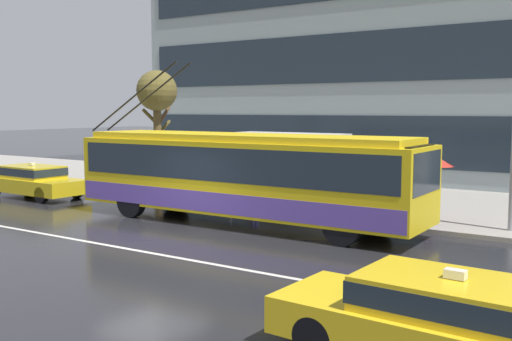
{
  "coord_description": "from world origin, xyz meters",
  "views": [
    {
      "loc": [
        11.12,
        -11.72,
        3.5
      ],
      "look_at": [
        1.19,
        3.34,
        1.66
      ],
      "focal_mm": 41.73,
      "sensor_mm": 36.0,
      "label": 1
    }
  ],
  "objects_px": {
    "pedestrian_approaching_curb": "(252,153)",
    "pedestrian_walking_past": "(434,168)",
    "taxi_queued_behind_bus": "(34,180)",
    "bus_shelter": "(290,151)",
    "pedestrian_at_shelter": "(252,160)",
    "trolleybus": "(243,174)",
    "street_tree_bare": "(157,95)",
    "taxi_oncoming_far": "(445,318)"
  },
  "relations": [
    {
      "from": "pedestrian_at_shelter",
      "to": "pedestrian_approaching_curb",
      "type": "height_order",
      "value": "pedestrian_approaching_curb"
    },
    {
      "from": "taxi_queued_behind_bus",
      "to": "pedestrian_approaching_curb",
      "type": "relative_size",
      "value": 2.32
    },
    {
      "from": "pedestrian_at_shelter",
      "to": "pedestrian_walking_past",
      "type": "height_order",
      "value": "pedestrian_at_shelter"
    },
    {
      "from": "taxi_oncoming_far",
      "to": "street_tree_bare",
      "type": "bearing_deg",
      "value": 144.58
    },
    {
      "from": "trolleybus",
      "to": "bus_shelter",
      "type": "height_order",
      "value": "trolleybus"
    },
    {
      "from": "taxi_queued_behind_bus",
      "to": "pedestrian_approaching_curb",
      "type": "distance_m",
      "value": 8.85
    },
    {
      "from": "trolleybus",
      "to": "taxi_queued_behind_bus",
      "type": "bearing_deg",
      "value": -179.8
    },
    {
      "from": "trolleybus",
      "to": "pedestrian_approaching_curb",
      "type": "height_order",
      "value": "trolleybus"
    },
    {
      "from": "street_tree_bare",
      "to": "pedestrian_at_shelter",
      "type": "bearing_deg",
      "value": -15.67
    },
    {
      "from": "pedestrian_at_shelter",
      "to": "pedestrian_approaching_curb",
      "type": "relative_size",
      "value": 0.98
    },
    {
      "from": "bus_shelter",
      "to": "pedestrian_at_shelter",
      "type": "xyz_separation_m",
      "value": [
        -0.74,
        -1.34,
        -0.25
      ]
    },
    {
      "from": "pedestrian_walking_past",
      "to": "trolleybus",
      "type": "bearing_deg",
      "value": -149.57
    },
    {
      "from": "taxi_queued_behind_bus",
      "to": "bus_shelter",
      "type": "xyz_separation_m",
      "value": [
        9.87,
        3.49,
        1.33
      ]
    },
    {
      "from": "taxi_queued_behind_bus",
      "to": "pedestrian_approaching_curb",
      "type": "height_order",
      "value": "pedestrian_approaching_curb"
    },
    {
      "from": "pedestrian_approaching_curb",
      "to": "taxi_queued_behind_bus",
      "type": "bearing_deg",
      "value": -148.25
    },
    {
      "from": "pedestrian_at_shelter",
      "to": "street_tree_bare",
      "type": "height_order",
      "value": "street_tree_bare"
    },
    {
      "from": "taxi_queued_behind_bus",
      "to": "street_tree_bare",
      "type": "xyz_separation_m",
      "value": [
        3.21,
        3.81,
        3.4
      ]
    },
    {
      "from": "bus_shelter",
      "to": "pedestrian_walking_past",
      "type": "relative_size",
      "value": 2.14
    },
    {
      "from": "pedestrian_approaching_curb",
      "to": "pedestrian_walking_past",
      "type": "height_order",
      "value": "pedestrian_approaching_curb"
    },
    {
      "from": "taxi_oncoming_far",
      "to": "bus_shelter",
      "type": "distance_m",
      "value": 13.54
    },
    {
      "from": "pedestrian_approaching_curb",
      "to": "pedestrian_walking_past",
      "type": "bearing_deg",
      "value": -12.1
    },
    {
      "from": "bus_shelter",
      "to": "street_tree_bare",
      "type": "xyz_separation_m",
      "value": [
        -6.66,
        0.32,
        2.07
      ]
    },
    {
      "from": "bus_shelter",
      "to": "pedestrian_walking_past",
      "type": "distance_m",
      "value": 5.35
    },
    {
      "from": "trolleybus",
      "to": "taxi_oncoming_far",
      "type": "xyz_separation_m",
      "value": [
        8.17,
        -7.0,
        -0.83
      ]
    },
    {
      "from": "pedestrian_walking_past",
      "to": "street_tree_bare",
      "type": "height_order",
      "value": "street_tree_bare"
    },
    {
      "from": "pedestrian_at_shelter",
      "to": "street_tree_bare",
      "type": "bearing_deg",
      "value": 164.33
    },
    {
      "from": "taxi_oncoming_far",
      "to": "pedestrian_walking_past",
      "type": "xyz_separation_m",
      "value": [
        -3.18,
        9.93,
        1.06
      ]
    },
    {
      "from": "trolleybus",
      "to": "pedestrian_walking_past",
      "type": "height_order",
      "value": "trolleybus"
    },
    {
      "from": "pedestrian_approaching_curb",
      "to": "street_tree_bare",
      "type": "xyz_separation_m",
      "value": [
        -4.26,
        -0.81,
        2.31
      ]
    },
    {
      "from": "trolleybus",
      "to": "taxi_queued_behind_bus",
      "type": "relative_size",
      "value": 2.54
    },
    {
      "from": "taxi_oncoming_far",
      "to": "pedestrian_at_shelter",
      "type": "height_order",
      "value": "pedestrian_at_shelter"
    },
    {
      "from": "pedestrian_at_shelter",
      "to": "bus_shelter",
      "type": "bearing_deg",
      "value": 61.3
    },
    {
      "from": "pedestrian_walking_past",
      "to": "street_tree_bare",
      "type": "distance_m",
      "value": 12.22
    },
    {
      "from": "trolleybus",
      "to": "pedestrian_at_shelter",
      "type": "xyz_separation_m",
      "value": [
        -1.06,
        2.11,
        0.26
      ]
    },
    {
      "from": "taxi_oncoming_far",
      "to": "pedestrian_approaching_curb",
      "type": "bearing_deg",
      "value": 133.23
    },
    {
      "from": "bus_shelter",
      "to": "pedestrian_approaching_curb",
      "type": "bearing_deg",
      "value": 154.77
    },
    {
      "from": "taxi_queued_behind_bus",
      "to": "pedestrian_walking_past",
      "type": "distance_m",
      "value": 15.5
    },
    {
      "from": "trolleybus",
      "to": "pedestrian_at_shelter",
      "type": "distance_m",
      "value": 2.38
    },
    {
      "from": "pedestrian_walking_past",
      "to": "taxi_oncoming_far",
      "type": "bearing_deg",
      "value": -72.25
    },
    {
      "from": "street_tree_bare",
      "to": "pedestrian_approaching_curb",
      "type": "bearing_deg",
      "value": 10.8
    },
    {
      "from": "taxi_oncoming_far",
      "to": "pedestrian_walking_past",
      "type": "relative_size",
      "value": 2.38
    },
    {
      "from": "taxi_queued_behind_bus",
      "to": "pedestrian_walking_past",
      "type": "relative_size",
      "value": 2.38
    }
  ]
}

